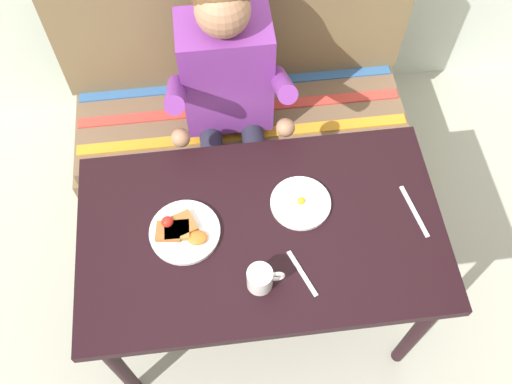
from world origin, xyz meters
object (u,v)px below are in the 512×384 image
object	(u,v)px
coffee_mug	(261,278)
fork	(302,273)
table	(261,241)
knife	(414,211)
couch	(240,119)
plate_eggs	(301,203)
person	(228,90)
plate_breakfast	(183,231)

from	to	relation	value
coffee_mug	fork	bearing A→B (deg)	7.65
table	knife	size ratio (longest dim) A/B	6.00
couch	plate_eggs	world-z (taller)	couch
table	coffee_mug	bearing A→B (deg)	-97.98
person	plate_breakfast	size ratio (longest dim) A/B	5.25
person	plate_breakfast	world-z (taller)	person
couch	person	xyz separation A→B (m)	(-0.05, -0.17, 0.41)
plate_breakfast	fork	world-z (taller)	plate_breakfast
couch	plate_breakfast	bearing A→B (deg)	-108.89
plate_eggs	fork	distance (m)	0.25
coffee_mug	knife	xyz separation A→B (m)	(0.54, 0.19, -0.04)
person	knife	size ratio (longest dim) A/B	6.06
knife	plate_eggs	bearing A→B (deg)	157.52
person	fork	world-z (taller)	person
couch	plate_eggs	distance (m)	0.81
coffee_mug	fork	size ratio (longest dim) A/B	0.69
table	coffee_mug	size ratio (longest dim) A/B	10.17
person	plate_eggs	size ratio (longest dim) A/B	5.98
fork	knife	world-z (taller)	same
couch	fork	world-z (taller)	couch
plate_eggs	fork	bearing A→B (deg)	-97.84
plate_breakfast	coffee_mug	bearing A→B (deg)	-41.68
fork	table	bearing A→B (deg)	101.03
couch	knife	bearing A→B (deg)	-55.93
couch	fork	size ratio (longest dim) A/B	8.47
person	coffee_mug	world-z (taller)	person
plate_eggs	coffee_mug	distance (m)	0.32
plate_breakfast	coffee_mug	distance (m)	0.31
table	person	bearing A→B (deg)	95.06
table	knife	xyz separation A→B (m)	(0.51, 0.01, 0.08)
couch	person	size ratio (longest dim) A/B	1.19
knife	couch	bearing A→B (deg)	112.75
person	plate_eggs	bearing A→B (deg)	-69.19
person	fork	size ratio (longest dim) A/B	7.13
plate_breakfast	coffee_mug	size ratio (longest dim) A/B	1.96
fork	knife	bearing A→B (deg)	1.45
person	plate_breakfast	bearing A→B (deg)	-109.57
person	knife	xyz separation A→B (m)	(0.56, -0.58, -0.01)
plate_eggs	knife	xyz separation A→B (m)	(0.37, -0.07, -0.01)
plate_eggs	person	bearing A→B (deg)	110.81
plate_breakfast	plate_eggs	world-z (taller)	plate_breakfast
person	coffee_mug	xyz separation A→B (m)	(0.03, -0.77, 0.03)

